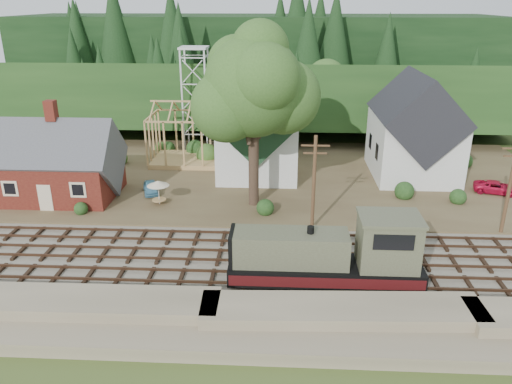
{
  "coord_description": "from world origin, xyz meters",
  "views": [
    {
      "loc": [
        4.41,
        -31.6,
        17.65
      ],
      "look_at": [
        2.42,
        6.0,
        3.0
      ],
      "focal_mm": 35.0,
      "sensor_mm": 36.0,
      "label": 1
    }
  ],
  "objects_px": {
    "locomotive": "(333,256)",
    "car_red": "(497,187)",
    "car_blue": "(151,188)",
    "patio_set": "(158,184)"
  },
  "relations": [
    {
      "from": "locomotive",
      "to": "patio_set",
      "type": "height_order",
      "value": "locomotive"
    },
    {
      "from": "car_red",
      "to": "locomotive",
      "type": "bearing_deg",
      "value": 150.4
    },
    {
      "from": "locomotive",
      "to": "car_red",
      "type": "height_order",
      "value": "locomotive"
    },
    {
      "from": "patio_set",
      "to": "car_blue",
      "type": "bearing_deg",
      "value": 118.79
    },
    {
      "from": "car_red",
      "to": "car_blue",
      "type": "bearing_deg",
      "value": 108.77
    },
    {
      "from": "car_blue",
      "to": "patio_set",
      "type": "xyz_separation_m",
      "value": [
        1.44,
        -2.62,
        1.34
      ]
    },
    {
      "from": "locomotive",
      "to": "patio_set",
      "type": "distance_m",
      "value": 19.07
    },
    {
      "from": "car_blue",
      "to": "patio_set",
      "type": "distance_m",
      "value": 3.28
    },
    {
      "from": "car_blue",
      "to": "patio_set",
      "type": "bearing_deg",
      "value": -78.8
    },
    {
      "from": "locomotive",
      "to": "car_red",
      "type": "bearing_deg",
      "value": 44.69
    }
  ]
}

